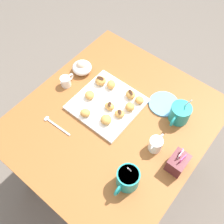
{
  "coord_description": "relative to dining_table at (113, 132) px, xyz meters",
  "views": [
    {
      "loc": [
        0.5,
        0.4,
        1.79
      ],
      "look_at": [
        -0.02,
        -0.02,
        0.74
      ],
      "focal_mm": 41.74,
      "sensor_mm": 36.0,
      "label": 1
    }
  ],
  "objects": [
    {
      "name": "ice_cream_bowl",
      "position": [
        -0.13,
        -0.32,
        0.16
      ],
      "size": [
        0.1,
        0.1,
        0.08
      ],
      "color": "white",
      "rests_on": "dining_table"
    },
    {
      "name": "beignet_3",
      "position": [
        -0.02,
        -0.17,
        0.16
      ],
      "size": [
        0.07,
        0.06,
        0.04
      ],
      "primitive_type": "ellipsoid",
      "rotation": [
        0.0,
        0.0,
        1.98
      ],
      "color": "#D19347",
      "rests_on": "pastry_plate_square"
    },
    {
      "name": "cream_pitcher_white",
      "position": [
        0.0,
        0.24,
        0.17
      ],
      "size": [
        0.1,
        0.06,
        0.07
      ],
      "color": "white",
      "rests_on": "dining_table"
    },
    {
      "name": "dining_table",
      "position": [
        0.0,
        0.0,
        0.0
      ],
      "size": [
        0.95,
        0.86,
        0.72
      ],
      "color": "#935628",
      "rests_on": "ground_plane"
    },
    {
      "name": "beignet_6",
      "position": [
        0.04,
        -0.01,
        0.17
      ],
      "size": [
        0.05,
        0.05,
        0.04
      ],
      "primitive_type": "ellipsoid",
      "rotation": [
        0.0,
        0.0,
        6.25
      ],
      "color": "#D19347",
      "rests_on": "pastry_plate_square"
    },
    {
      "name": "beignet_7",
      "position": [
        -0.03,
        0.02,
        0.16
      ],
      "size": [
        0.06,
        0.06,
        0.03
      ],
      "primitive_type": "ellipsoid",
      "rotation": [
        0.0,
        0.0,
        0.46
      ],
      "color": "#D19347",
      "rests_on": "pastry_plate_square"
    },
    {
      "name": "pastry_plate_square",
      "position": [
        -0.05,
        -0.08,
        0.14
      ],
      "size": [
        0.31,
        0.31,
        0.02
      ],
      "primitive_type": "cube",
      "color": "white",
      "rests_on": "dining_table"
    },
    {
      "name": "beignet_4",
      "position": [
        -0.09,
        0.03,
        0.17
      ],
      "size": [
        0.06,
        0.06,
        0.04
      ],
      "primitive_type": "ellipsoid",
      "rotation": [
        0.0,
        0.0,
        5.76
      ],
      "color": "#D19347",
      "rests_on": "pastry_plate_square"
    },
    {
      "name": "chocolate_sauce_pitcher",
      "position": [
        -0.01,
        -0.32,
        0.16
      ],
      "size": [
        0.09,
        0.05,
        0.06
      ],
      "color": "white",
      "rests_on": "dining_table"
    },
    {
      "name": "beignet_1",
      "position": [
        -0.14,
        -0.13,
        0.17
      ],
      "size": [
        0.07,
        0.06,
        0.04
      ],
      "primitive_type": "ellipsoid",
      "rotation": [
        0.0,
        0.0,
        2.05
      ],
      "color": "#D19347",
      "rests_on": "pastry_plate_square"
    },
    {
      "name": "sugar_caddy",
      "position": [
        0.01,
        0.36,
        0.17
      ],
      "size": [
        0.09,
        0.07,
        0.11
      ],
      "color": "#561E23",
      "rests_on": "dining_table"
    },
    {
      "name": "beignet_9",
      "position": [
        -0.12,
        -0.18,
        0.17
      ],
      "size": [
        0.06,
        0.07,
        0.04
      ],
      "primitive_type": "ellipsoid",
      "rotation": [
        0.0,
        0.0,
        1.76
      ],
      "color": "#D19347",
      "rests_on": "pastry_plate_square"
    },
    {
      "name": "coffee_mug_teal_left",
      "position": [
        -0.2,
        0.24,
        0.18
      ],
      "size": [
        0.13,
        0.1,
        0.14
      ],
      "color": "teal",
      "rests_on": "dining_table"
    },
    {
      "name": "chocolate_drizzle_5",
      "position": [
        -0.15,
        -0.01,
        0.19
      ],
      "size": [
        0.03,
        0.04,
        0.0
      ],
      "primitive_type": "ellipsoid",
      "rotation": [
        0.0,
        0.0,
        4.27
      ],
      "color": "#381E11",
      "rests_on": "beignet_5"
    },
    {
      "name": "chocolate_drizzle_8",
      "position": [
        -0.03,
        -0.05,
        0.18
      ],
      "size": [
        0.03,
        0.03,
        0.0
      ],
      "primitive_type": "ellipsoid",
      "rotation": [
        0.0,
        0.0,
        3.74
      ],
      "color": "#381E11",
      "rests_on": "beignet_8"
    },
    {
      "name": "beignet_5",
      "position": [
        -0.15,
        -0.01,
        0.17
      ],
      "size": [
        0.06,
        0.07,
        0.04
      ],
      "primitive_type": "ellipsoid",
      "rotation": [
        0.0,
        0.0,
        4.29
      ],
      "color": "#D19347",
      "rests_on": "pastry_plate_square"
    },
    {
      "name": "saucer_sky_left",
      "position": [
        -0.23,
        0.14,
        0.14
      ],
      "size": [
        0.15,
        0.15,
        0.01
      ],
      "primitive_type": "cylinder",
      "color": "#66A8DB",
      "rests_on": "dining_table"
    },
    {
      "name": "chocolate_drizzle_9",
      "position": [
        -0.12,
        -0.18,
        0.19
      ],
      "size": [
        0.03,
        0.04,
        0.0
      ],
      "primitive_type": "ellipsoid",
      "rotation": [
        0.0,
        0.0,
        1.74
      ],
      "color": "#381E11",
      "rests_on": "beignet_9"
    },
    {
      "name": "chocolate_drizzle_7",
      "position": [
        -0.03,
        0.02,
        0.18
      ],
      "size": [
        0.03,
        0.03,
        0.0
      ],
      "primitive_type": "ellipsoid",
      "rotation": [
        0.0,
        0.0,
        0.89
      ],
      "color": "#381E11",
      "rests_on": "beignet_7"
    },
    {
      "name": "coffee_mug_teal_right",
      "position": [
        0.2,
        0.24,
        0.18
      ],
      "size": [
        0.14,
        0.09,
        0.15
      ],
      "color": "teal",
      "rests_on": "dining_table"
    },
    {
      "name": "loose_spoon_near_saucer",
      "position": [
        0.2,
        -0.2,
        0.13
      ],
      "size": [
        0.03,
        0.16,
        0.01
      ],
      "color": "silver",
      "rests_on": "dining_table"
    },
    {
      "name": "beignet_8",
      "position": [
        -0.03,
        -0.05,
        0.16
      ],
      "size": [
        0.05,
        0.06,
        0.03
      ],
      "primitive_type": "ellipsoid",
      "rotation": [
        0.0,
        0.0,
        3.36
      ],
      "color": "#D19347",
      "rests_on": "pastry_plate_square"
    },
    {
      "name": "beignet_0",
      "position": [
        -0.15,
        0.04,
        0.16
      ],
      "size": [
        0.05,
        0.06,
        0.03
      ],
      "primitive_type": "ellipsoid",
      "rotation": [
        0.0,
        0.0,
        1.21
      ],
      "color": "#D19347",
      "rests_on": "pastry_plate_square"
    },
    {
      "name": "ground_plane",
      "position": [
        0.0,
        0.0,
        -0.59
      ],
      "size": [
        8.0,
        8.0,
        0.0
      ],
      "primitive_type": "plane",
      "color": "#665B51"
    },
    {
      "name": "beignet_2",
      "position": [
        0.07,
        -0.11,
        0.16
      ],
      "size": [
        0.06,
        0.07,
        0.03
      ],
      "primitive_type": "ellipsoid",
      "rotation": [
        0.0,
        0.0,
        0.63
      ],
      "color": "#D19347",
      "rests_on": "pastry_plate_square"
    }
  ]
}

